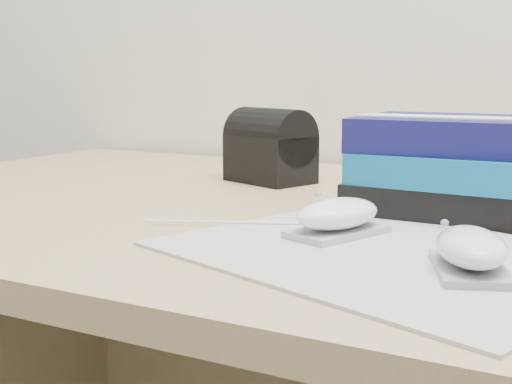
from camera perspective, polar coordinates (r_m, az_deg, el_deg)
The scene contains 6 objects.
mousepad at distance 0.66m, azimuth 10.50°, elevation -4.87°, with size 0.38×0.29×0.00m, color #919299.
mouse_rear at distance 0.71m, azimuth 6.54°, elevation -1.99°, with size 0.09×0.12×0.04m.
mouse_front at distance 0.60m, azimuth 16.81°, elevation -4.52°, with size 0.09×0.11×0.04m.
usb_cable at distance 0.76m, azimuth -1.09°, elevation -2.45°, with size 0.00×0.00×0.21m, color white.
book_stack at distance 0.86m, azimuth 15.98°, elevation 2.00°, with size 0.24×0.19×0.11m.
pouch at distance 1.07m, azimuth 1.14°, elevation 3.65°, with size 0.14×0.12×0.11m.
Camera 1 is at (0.24, 0.79, 0.89)m, focal length 50.00 mm.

